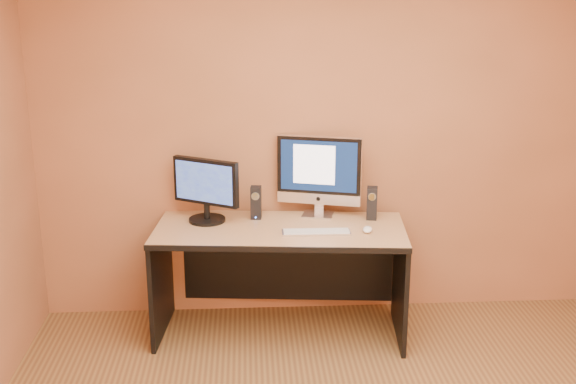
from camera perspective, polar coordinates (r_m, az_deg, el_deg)
name	(u,v)px	position (r m, az deg, el deg)	size (l,w,h in m)	color
walls	(375,231)	(3.11, 6.91, -3.12)	(4.00, 4.00, 2.60)	#A46542
desk	(280,281)	(4.89, -0.63, -7.07)	(1.65, 0.72, 0.76)	tan
imac	(318,176)	(4.92, 2.41, 1.28)	(0.59, 0.22, 0.57)	silver
second_monitor	(206,191)	(4.85, -6.48, 0.12)	(0.49, 0.25, 0.43)	black
speaker_left	(256,203)	(4.91, -2.55, -0.84)	(0.07, 0.07, 0.23)	black
speaker_right	(372,203)	(4.92, 6.65, -0.88)	(0.07, 0.07, 0.23)	black
keyboard	(316,232)	(4.65, 2.25, -3.17)	(0.44, 0.12, 0.02)	silver
mouse	(368,229)	(4.70, 6.30, -2.95)	(0.06, 0.10, 0.04)	white
cable_a	(327,213)	(5.05, 3.07, -1.64)	(0.01, 0.01, 0.23)	black
cable_b	(314,210)	(5.11, 2.10, -1.43)	(0.01, 0.01, 0.19)	black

